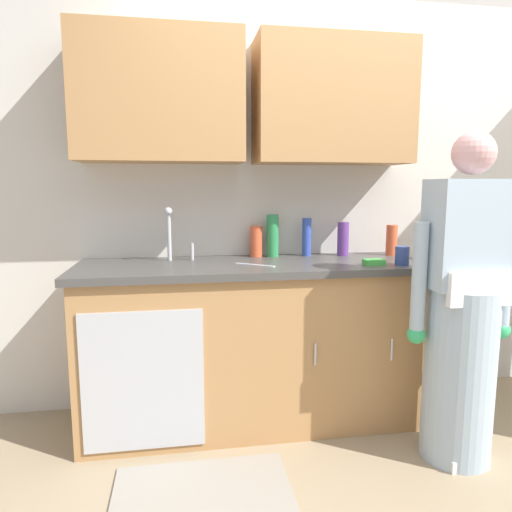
{
  "coord_description": "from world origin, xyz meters",
  "views": [
    {
      "loc": [
        -0.95,
        -1.85,
        1.36
      ],
      "look_at": [
        -0.55,
        0.55,
        1.0
      ],
      "focal_mm": 32.44,
      "sensor_mm": 36.0,
      "label": 1
    }
  ],
  "objects_px": {
    "bottle_soap": "(392,240)",
    "bottle_water_tall": "(307,237)",
    "bottle_cleaner_spray": "(256,241)",
    "sink": "(177,267)",
    "cup_by_sink": "(402,256)",
    "bottle_dish_liquid": "(273,236)",
    "bottle_water_short": "(343,239)",
    "knife_on_counter": "(255,265)",
    "sponge": "(374,262)",
    "person_at_sink": "(462,325)"
  },
  "relations": [
    {
      "from": "bottle_soap",
      "to": "knife_on_counter",
      "type": "distance_m",
      "value": 0.95
    },
    {
      "from": "sink",
      "to": "cup_by_sink",
      "type": "bearing_deg",
      "value": -10.2
    },
    {
      "from": "sink",
      "to": "cup_by_sink",
      "type": "distance_m",
      "value": 1.24
    },
    {
      "from": "person_at_sink",
      "to": "bottle_water_short",
      "type": "height_order",
      "value": "person_at_sink"
    },
    {
      "from": "sink",
      "to": "bottle_cleaner_spray",
      "type": "distance_m",
      "value": 0.54
    },
    {
      "from": "bottle_soap",
      "to": "sponge",
      "type": "distance_m",
      "value": 0.43
    },
    {
      "from": "sponge",
      "to": "knife_on_counter",
      "type": "bearing_deg",
      "value": 172.77
    },
    {
      "from": "person_at_sink",
      "to": "cup_by_sink",
      "type": "distance_m",
      "value": 0.48
    },
    {
      "from": "bottle_cleaner_spray",
      "to": "sponge",
      "type": "relative_size",
      "value": 1.72
    },
    {
      "from": "bottle_dish_liquid",
      "to": "bottle_cleaner_spray",
      "type": "height_order",
      "value": "bottle_dish_liquid"
    },
    {
      "from": "person_at_sink",
      "to": "cup_by_sink",
      "type": "relative_size",
      "value": 15.75
    },
    {
      "from": "bottle_dish_liquid",
      "to": "cup_by_sink",
      "type": "relative_size",
      "value": 2.5
    },
    {
      "from": "bottle_water_tall",
      "to": "bottle_water_short",
      "type": "relative_size",
      "value": 1.12
    },
    {
      "from": "bottle_cleaner_spray",
      "to": "sink",
      "type": "bearing_deg",
      "value": -155.68
    },
    {
      "from": "bottle_cleaner_spray",
      "to": "cup_by_sink",
      "type": "bearing_deg",
      "value": -30.71
    },
    {
      "from": "sink",
      "to": "bottle_dish_liquid",
      "type": "xyz_separation_m",
      "value": [
        0.58,
        0.2,
        0.14
      ]
    },
    {
      "from": "cup_by_sink",
      "to": "sponge",
      "type": "xyz_separation_m",
      "value": [
        -0.15,
        0.03,
        -0.04
      ]
    },
    {
      "from": "cup_by_sink",
      "to": "knife_on_counter",
      "type": "height_order",
      "value": "cup_by_sink"
    },
    {
      "from": "bottle_cleaner_spray",
      "to": "cup_by_sink",
      "type": "distance_m",
      "value": 0.86
    },
    {
      "from": "sink",
      "to": "bottle_soap",
      "type": "bearing_deg",
      "value": 6.07
    },
    {
      "from": "sponge",
      "to": "sink",
      "type": "bearing_deg",
      "value": 170.01
    },
    {
      "from": "bottle_soap",
      "to": "bottle_dish_liquid",
      "type": "bearing_deg",
      "value": 175.42
    },
    {
      "from": "bottle_water_tall",
      "to": "bottle_cleaner_spray",
      "type": "relative_size",
      "value": 1.24
    },
    {
      "from": "bottle_dish_liquid",
      "to": "bottle_water_tall",
      "type": "bearing_deg",
      "value": 0.24
    },
    {
      "from": "bottle_dish_liquid",
      "to": "sink",
      "type": "bearing_deg",
      "value": -160.9
    },
    {
      "from": "bottle_dish_liquid",
      "to": "cup_by_sink",
      "type": "distance_m",
      "value": 0.77
    },
    {
      "from": "bottle_soap",
      "to": "bottle_water_tall",
      "type": "distance_m",
      "value": 0.54
    },
    {
      "from": "bottle_cleaner_spray",
      "to": "bottle_water_short",
      "type": "bearing_deg",
      "value": -4.11
    },
    {
      "from": "bottle_water_short",
      "to": "cup_by_sink",
      "type": "xyz_separation_m",
      "value": [
        0.2,
        -0.4,
        -0.05
      ]
    },
    {
      "from": "bottle_soap",
      "to": "cup_by_sink",
      "type": "height_order",
      "value": "bottle_soap"
    },
    {
      "from": "bottle_water_tall",
      "to": "sponge",
      "type": "xyz_separation_m",
      "value": [
        0.27,
        -0.39,
        -0.1
      ]
    },
    {
      "from": "sponge",
      "to": "bottle_dish_liquid",
      "type": "bearing_deg",
      "value": 141.5
    },
    {
      "from": "cup_by_sink",
      "to": "sponge",
      "type": "distance_m",
      "value": 0.16
    },
    {
      "from": "sink",
      "to": "bottle_water_short",
      "type": "bearing_deg",
      "value": 9.92
    },
    {
      "from": "bottle_water_tall",
      "to": "knife_on_counter",
      "type": "height_order",
      "value": "bottle_water_tall"
    },
    {
      "from": "cup_by_sink",
      "to": "sponge",
      "type": "height_order",
      "value": "cup_by_sink"
    },
    {
      "from": "bottle_water_short",
      "to": "bottle_soap",
      "type": "bearing_deg",
      "value": -7.08
    },
    {
      "from": "bottle_cleaner_spray",
      "to": "sponge",
      "type": "bearing_deg",
      "value": -34.66
    },
    {
      "from": "knife_on_counter",
      "to": "bottle_water_tall",
      "type": "bearing_deg",
      "value": -103.43
    },
    {
      "from": "bottle_dish_liquid",
      "to": "sponge",
      "type": "bearing_deg",
      "value": -38.5
    },
    {
      "from": "bottle_water_short",
      "to": "sponge",
      "type": "relative_size",
      "value": 1.89
    },
    {
      "from": "bottle_water_short",
      "to": "cup_by_sink",
      "type": "bearing_deg",
      "value": -63.96
    },
    {
      "from": "sink",
      "to": "bottle_cleaner_spray",
      "type": "xyz_separation_m",
      "value": [
        0.48,
        0.22,
        0.11
      ]
    },
    {
      "from": "bottle_soap",
      "to": "bottle_cleaner_spray",
      "type": "xyz_separation_m",
      "value": [
        -0.85,
        0.08,
        -0.0
      ]
    },
    {
      "from": "person_at_sink",
      "to": "bottle_water_tall",
      "type": "distance_m",
      "value": 1.03
    },
    {
      "from": "bottle_dish_liquid",
      "to": "knife_on_counter",
      "type": "relative_size",
      "value": 1.07
    },
    {
      "from": "bottle_dish_liquid",
      "to": "person_at_sink",
      "type": "bearing_deg",
      "value": -43.57
    },
    {
      "from": "bottle_water_tall",
      "to": "bottle_soap",
      "type": "bearing_deg",
      "value": -6.52
    },
    {
      "from": "bottle_cleaner_spray",
      "to": "bottle_dish_liquid",
      "type": "bearing_deg",
      "value": -9.75
    },
    {
      "from": "bottle_water_short",
      "to": "sponge",
      "type": "height_order",
      "value": "bottle_water_short"
    }
  ]
}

